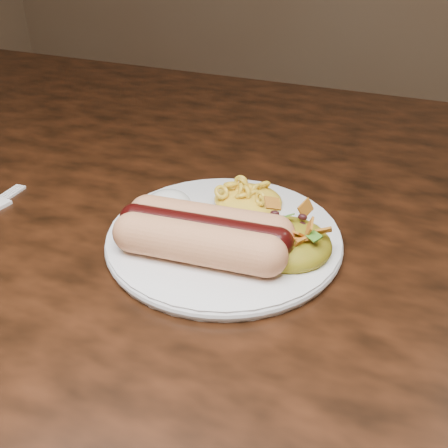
% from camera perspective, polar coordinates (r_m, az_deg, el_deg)
% --- Properties ---
extents(table, '(1.60, 0.90, 0.75)m').
position_cam_1_polar(table, '(0.62, 2.40, -6.11)').
color(table, '#3A1A0B').
rests_on(table, floor).
extents(plate, '(0.27, 0.27, 0.01)m').
position_cam_1_polar(plate, '(0.52, 0.00, -1.49)').
color(plate, white).
rests_on(plate, table).
extents(hotdog, '(0.14, 0.08, 0.04)m').
position_cam_1_polar(hotdog, '(0.48, -2.22, -0.96)').
color(hotdog, '#F4A471').
rests_on(hotdog, plate).
extents(mac_and_cheese, '(0.08, 0.07, 0.03)m').
position_cam_1_polar(mac_and_cheese, '(0.55, 2.65, 3.49)').
color(mac_and_cheese, yellow).
rests_on(mac_and_cheese, plate).
extents(sour_cream, '(0.05, 0.05, 0.03)m').
position_cam_1_polar(sour_cream, '(0.54, -6.13, 2.63)').
color(sour_cream, white).
rests_on(sour_cream, plate).
extents(taco_salad, '(0.09, 0.08, 0.04)m').
position_cam_1_polar(taco_salad, '(0.49, 6.81, -1.27)').
color(taco_salad, '#B9620F').
rests_on(taco_salad, plate).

